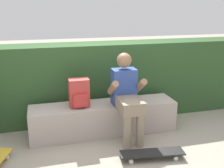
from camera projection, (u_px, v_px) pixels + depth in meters
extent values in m
plane|color=gray|center=(108.00, 141.00, 3.86)|extent=(24.00, 24.00, 0.00)
cube|color=#A3978D|center=(104.00, 118.00, 4.06)|extent=(2.14, 0.48, 0.46)
cube|color=#2D4793|center=(124.00, 87.00, 3.93)|extent=(0.34, 0.22, 0.52)
sphere|color=#8C6647|center=(124.00, 60.00, 3.82)|extent=(0.21, 0.21, 0.21)
cube|color=gray|center=(130.00, 106.00, 3.69)|extent=(0.32, 0.40, 0.17)
cylinder|color=gray|center=(127.00, 132.00, 3.62)|extent=(0.11, 0.11, 0.46)
cylinder|color=gray|center=(140.00, 131.00, 3.66)|extent=(0.11, 0.11, 0.46)
cylinder|color=#8C6647|center=(113.00, 88.00, 3.74)|extent=(0.09, 0.33, 0.27)
cylinder|color=#8C6647|center=(140.00, 86.00, 3.84)|extent=(0.09, 0.33, 0.27)
cube|color=black|center=(152.00, 153.00, 3.40)|extent=(0.82, 0.31, 0.02)
cylinder|color=silver|center=(172.00, 152.00, 3.52)|extent=(0.06, 0.04, 0.05)
cylinder|color=silver|center=(176.00, 158.00, 3.38)|extent=(0.06, 0.04, 0.05)
cylinder|color=silver|center=(129.00, 155.00, 3.45)|extent=(0.06, 0.04, 0.05)
cylinder|color=silver|center=(131.00, 161.00, 3.31)|extent=(0.06, 0.04, 0.05)
cylinder|color=silver|center=(7.00, 157.00, 3.40)|extent=(0.05, 0.06, 0.05)
cube|color=#B23833|center=(79.00, 93.00, 3.85)|extent=(0.28, 0.18, 0.40)
cube|color=#B92D2A|center=(80.00, 101.00, 3.77)|extent=(0.20, 0.05, 0.18)
cube|color=#294924|center=(109.00, 80.00, 4.60)|extent=(4.75, 0.56, 1.25)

